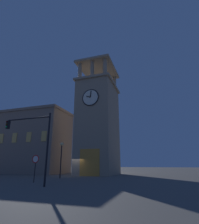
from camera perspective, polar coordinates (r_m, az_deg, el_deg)
ground_plane at (r=29.10m, az=-7.55°, el=-19.58°), size 200.00×200.00×0.00m
clocktower at (r=32.81m, az=-0.37°, el=-4.02°), size 6.62×8.95×23.38m
adjacent_wing_building at (r=41.14m, az=-23.44°, el=-8.85°), size 19.67×8.21×12.25m
traffic_signal_near at (r=16.66m, az=-20.34°, el=-6.97°), size 4.69×0.41×5.99m
street_lamp at (r=24.50m, az=-12.07°, el=-12.52°), size 0.44×0.44×4.49m
no_horn_sign at (r=19.33m, az=-19.77°, el=-14.50°), size 0.78×0.14×2.58m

